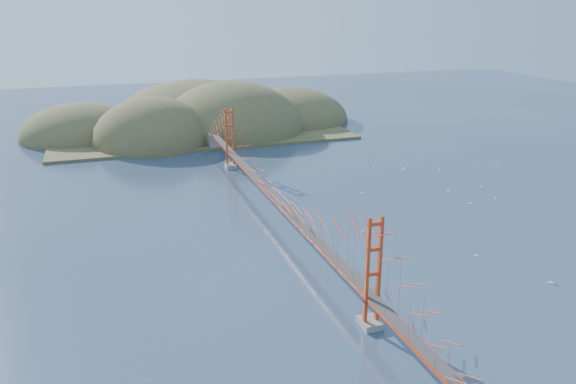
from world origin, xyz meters
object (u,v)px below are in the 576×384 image
object	(u,v)px
sailboat_1	(378,174)
bridge	(277,175)
sailboat_2	(471,203)
sailboat_0	(362,231)

from	to	relation	value
sailboat_1	bridge	bearing A→B (deg)	-147.25
bridge	sailboat_2	xyz separation A→B (m)	(31.60, -3.23, -6.85)
sailboat_0	sailboat_2	world-z (taller)	sailboat_2
sailboat_1	sailboat_2	bearing A→B (deg)	-71.10
sailboat_2	sailboat_1	distance (m)	20.41
sailboat_0	sailboat_2	distance (m)	22.17
bridge	sailboat_0	world-z (taller)	bridge
sailboat_2	sailboat_1	bearing A→B (deg)	108.90
bridge	sailboat_1	world-z (taller)	bridge
sailboat_2	sailboat_0	bearing A→B (deg)	-167.35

